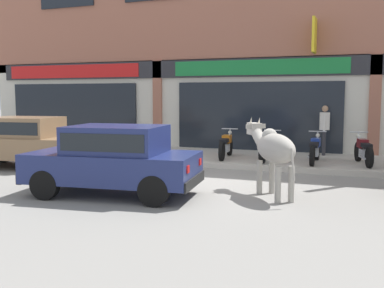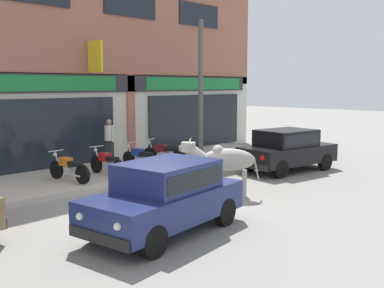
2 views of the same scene
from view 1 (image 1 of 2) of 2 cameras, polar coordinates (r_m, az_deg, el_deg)
ground_plane at (r=10.70m, az=1.41°, el=-5.03°), size 90.00×90.00×0.00m
sidewalk at (r=14.41m, az=6.63°, el=-1.84°), size 19.00×3.47×0.16m
shop_building at (r=16.45m, az=8.64°, el=15.95°), size 23.00×1.40×10.16m
cow at (r=9.29m, az=10.27°, el=-0.57°), size 1.48×1.84×1.61m
car_0 at (r=9.46m, az=-9.85°, el=-1.60°), size 3.74×1.99×1.46m
car_2 at (r=13.84m, az=-20.66°, el=0.54°), size 3.75×2.05×1.46m
motorcycle_0 at (r=13.85m, az=4.33°, el=-0.19°), size 0.52×1.81×0.88m
motorcycle_1 at (r=13.45m, az=9.59°, el=-0.45°), size 0.52×1.81×0.88m
motorcycle_2 at (r=13.26m, az=15.34°, el=-0.69°), size 0.52×1.81×0.88m
motorcycle_3 at (r=13.41m, az=20.94°, el=-0.80°), size 0.66×1.78×0.88m
pedestrian at (r=15.04m, az=16.48°, el=2.36°), size 0.32×0.50×1.60m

